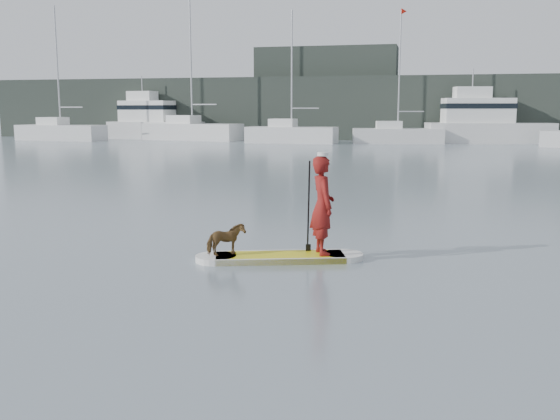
% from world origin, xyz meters
% --- Properties ---
extents(ground, '(140.00, 140.00, 0.00)m').
position_xyz_m(ground, '(0.00, 0.00, 0.00)').
color(ground, slate).
rests_on(ground, ground).
extents(paddleboard, '(3.18, 1.55, 0.12)m').
position_xyz_m(paddleboard, '(-2.49, 2.33, 0.06)').
color(paddleboard, '#D2C813').
rests_on(paddleboard, ground).
extents(paddler, '(0.71, 0.83, 1.92)m').
position_xyz_m(paddler, '(-1.70, 2.58, 1.08)').
color(paddler, maroon).
rests_on(paddler, paddleboard).
extents(white_cap, '(0.22, 0.22, 0.07)m').
position_xyz_m(white_cap, '(-1.70, 2.58, 2.08)').
color(white_cap, silver).
rests_on(white_cap, paddler).
extents(dog, '(0.77, 0.73, 0.62)m').
position_xyz_m(dog, '(-3.50, 2.01, 0.43)').
color(dog, brown).
rests_on(dog, paddleboard).
extents(paddle, '(0.12, 0.29, 2.00)m').
position_xyz_m(paddle, '(-2.01, 2.74, 0.80)').
color(paddle, black).
rests_on(paddle, ground).
extents(sailboat_a, '(8.66, 3.34, 12.30)m').
position_xyz_m(sailboat_a, '(-33.70, 43.67, 0.86)').
color(sailboat_a, silver).
rests_on(sailboat_a, ground).
extents(sailboat_b, '(10.00, 4.75, 14.29)m').
position_xyz_m(sailboat_b, '(-21.75, 46.93, 0.99)').
color(sailboat_b, silver).
rests_on(sailboat_b, ground).
extents(sailboat_c, '(7.93, 3.00, 11.20)m').
position_xyz_m(sailboat_c, '(-11.45, 44.06, 0.83)').
color(sailboat_c, silver).
rests_on(sailboat_c, ground).
extents(sailboat_d, '(7.92, 3.58, 11.26)m').
position_xyz_m(sailboat_d, '(-2.44, 45.68, 0.80)').
color(sailboat_d, silver).
rests_on(sailboat_d, ground).
extents(motor_yacht_a, '(11.05, 5.13, 6.38)m').
position_xyz_m(motor_yacht_a, '(4.88, 48.14, 1.79)').
color(motor_yacht_a, silver).
rests_on(motor_yacht_a, ground).
extents(motor_yacht_b, '(9.65, 4.17, 6.18)m').
position_xyz_m(motor_yacht_b, '(-26.68, 48.79, 1.74)').
color(motor_yacht_b, silver).
rests_on(motor_yacht_b, ground).
extents(shore_mass, '(90.00, 6.00, 6.00)m').
position_xyz_m(shore_mass, '(0.00, 53.00, 3.00)').
color(shore_mass, '#202824').
rests_on(shore_mass, ground).
extents(shore_building_west, '(14.00, 4.00, 9.00)m').
position_xyz_m(shore_building_west, '(-10.00, 54.00, 4.50)').
color(shore_building_west, '#202824').
rests_on(shore_building_west, ground).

